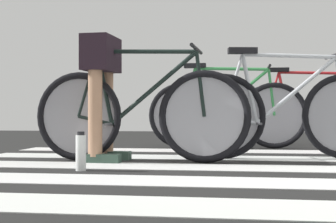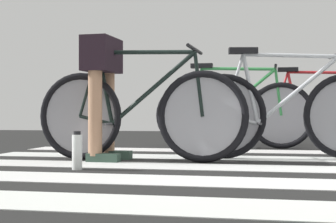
# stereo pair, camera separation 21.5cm
# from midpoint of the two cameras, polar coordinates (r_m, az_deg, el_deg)

# --- Properties ---
(ground) EXTENTS (18.00, 14.00, 0.02)m
(ground) POSITION_cam_midpoint_polar(r_m,az_deg,el_deg) (3.44, 11.74, -6.78)
(ground) COLOR black
(crosswalk_markings) EXTENTS (5.44, 4.23, 0.00)m
(crosswalk_markings) POSITION_cam_midpoint_polar(r_m,az_deg,el_deg) (3.23, 12.54, -6.99)
(crosswalk_markings) COLOR silver
(crosswalk_markings) RESTS_ON ground
(bicycle_1_of_4) EXTENTS (1.74, 0.52, 0.93)m
(bicycle_1_of_4) POSITION_cam_midpoint_polar(r_m,az_deg,el_deg) (4.00, -4.76, -0.17)
(bicycle_1_of_4) COLOR black
(bicycle_1_of_4) RESTS_ON ground
(cyclist_1_of_4) EXTENTS (0.33, 0.42, 1.00)m
(cyclist_1_of_4) POSITION_cam_midpoint_polar(r_m,az_deg,el_deg) (4.10, -8.94, 3.47)
(cyclist_1_of_4) COLOR #A87A5B
(cyclist_1_of_4) RESTS_ON ground
(bicycle_2_of_4) EXTENTS (1.72, 0.55, 0.93)m
(bicycle_2_of_4) POSITION_cam_midpoint_polar(r_m,az_deg,el_deg) (4.35, 11.47, -0.16)
(bicycle_2_of_4) COLOR black
(bicycle_2_of_4) RESTS_ON ground
(bicycle_3_of_4) EXTENTS (1.74, 0.52, 0.93)m
(bicycle_3_of_4) POSITION_cam_midpoint_polar(r_m,az_deg,el_deg) (5.56, 5.51, -0.16)
(bicycle_3_of_4) COLOR black
(bicycle_3_of_4) RESTS_ON ground
(bicycle_4_of_4) EXTENTS (1.74, 0.52, 0.93)m
(bicycle_4_of_4) POSITION_cam_midpoint_polar(r_m,az_deg,el_deg) (6.29, 14.55, -0.16)
(bicycle_4_of_4) COLOR black
(bicycle_4_of_4) RESTS_ON ground
(water_bottle) EXTENTS (0.07, 0.07, 0.26)m
(water_bottle) POSITION_cam_midpoint_polar(r_m,az_deg,el_deg) (3.46, -11.51, -4.48)
(water_bottle) COLOR white
(water_bottle) RESTS_ON ground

